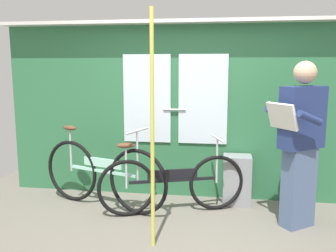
{
  "coord_description": "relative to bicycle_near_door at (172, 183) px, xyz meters",
  "views": [
    {
      "loc": [
        0.41,
        -3.21,
        1.66
      ],
      "look_at": [
        -0.21,
        0.87,
        0.99
      ],
      "focal_mm": 39.63,
      "sensor_mm": 36.0,
      "label": 1
    }
  ],
  "objects": [
    {
      "name": "ground_plane",
      "position": [
        0.15,
        -0.76,
        -0.37
      ],
      "size": [
        5.73,
        4.37,
        0.04
      ],
      "primitive_type": "cube",
      "color": "#666056"
    },
    {
      "name": "train_door_wall",
      "position": [
        0.15,
        0.62,
        0.8
      ],
      "size": [
        4.73,
        0.28,
        2.19
      ],
      "color": "#2D6B42",
      "rests_on": "ground_plane"
    },
    {
      "name": "bicycle_near_door",
      "position": [
        0.0,
        0.0,
        0.0
      ],
      "size": [
        1.6,
        0.68,
        0.86
      ],
      "rotation": [
        0.0,
        0.0,
        0.34
      ],
      "color": "black",
      "rests_on": "ground_plane"
    },
    {
      "name": "bicycle_leaning_behind",
      "position": [
        -0.83,
        0.06,
        0.05
      ],
      "size": [
        1.64,
        0.67,
        0.97
      ],
      "rotation": [
        0.0,
        0.0,
        -0.33
      ],
      "color": "black",
      "rests_on": "ground_plane"
    },
    {
      "name": "passenger_reading_newspaper",
      "position": [
        1.33,
        -0.15,
        0.55
      ],
      "size": [
        0.63,
        0.59,
        1.71
      ],
      "rotation": [
        0.0,
        0.0,
        3.78
      ],
      "color": "slate",
      "rests_on": "ground_plane"
    },
    {
      "name": "trash_bin_by_wall",
      "position": [
        0.74,
        0.4,
        -0.05
      ],
      "size": [
        0.33,
        0.28,
        0.6
      ],
      "primitive_type": "cube",
      "color": "gray",
      "rests_on": "ground_plane"
    },
    {
      "name": "handrail_pole",
      "position": [
        -0.06,
        -0.8,
        0.73
      ],
      "size": [
        0.04,
        0.04,
        2.15
      ],
      "primitive_type": "cylinder",
      "color": "#C6C14C",
      "rests_on": "ground_plane"
    }
  ]
}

